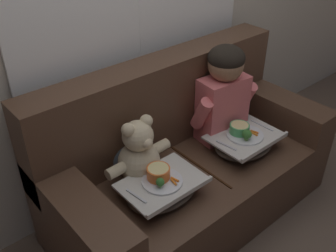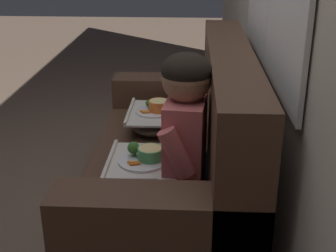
{
  "view_description": "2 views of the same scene",
  "coord_description": "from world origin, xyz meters",
  "px_view_note": "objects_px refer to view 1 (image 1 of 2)",
  "views": [
    {
      "loc": [
        -1.35,
        -1.34,
        1.91
      ],
      "look_at": [
        -0.11,
        0.11,
        0.67
      ],
      "focal_mm": 42.0,
      "sensor_mm": 36.0,
      "label": 1
    },
    {
      "loc": [
        2.32,
        0.12,
        1.53
      ],
      "look_at": [
        0.02,
        -0.0,
        0.58
      ],
      "focal_mm": 50.0,
      "sensor_mm": 36.0,
      "label": 2
    }
  ],
  "objects_px": {
    "couch": "(185,164)",
    "child_figure": "(224,89)",
    "lap_tray_child": "(244,141)",
    "throw_pillow_behind_child": "(205,107)",
    "throw_pillow_behind_teddy": "(123,145)",
    "lap_tray_teddy": "(162,188)",
    "teddy_bear": "(139,155)"
  },
  "relations": [
    {
      "from": "couch",
      "to": "child_figure",
      "type": "relative_size",
      "value": 2.8
    },
    {
      "from": "child_figure",
      "to": "lap_tray_child",
      "type": "relative_size",
      "value": 1.46
    },
    {
      "from": "throw_pillow_behind_child",
      "to": "throw_pillow_behind_teddy",
      "type": "height_order",
      "value": "throw_pillow_behind_child"
    },
    {
      "from": "throw_pillow_behind_child",
      "to": "lap_tray_teddy",
      "type": "height_order",
      "value": "throw_pillow_behind_child"
    },
    {
      "from": "child_figure",
      "to": "teddy_bear",
      "type": "distance_m",
      "value": 0.7
    },
    {
      "from": "throw_pillow_behind_teddy",
      "to": "child_figure",
      "type": "height_order",
      "value": "child_figure"
    },
    {
      "from": "throw_pillow_behind_child",
      "to": "lap_tray_child",
      "type": "xyz_separation_m",
      "value": [
        -0.0,
        -0.35,
        -0.09
      ]
    },
    {
      "from": "throw_pillow_behind_teddy",
      "to": "lap_tray_teddy",
      "type": "bearing_deg",
      "value": -90.05
    },
    {
      "from": "teddy_bear",
      "to": "lap_tray_child",
      "type": "distance_m",
      "value": 0.71
    },
    {
      "from": "couch",
      "to": "throw_pillow_behind_teddy",
      "type": "bearing_deg",
      "value": 153.53
    },
    {
      "from": "lap_tray_child",
      "to": "lap_tray_teddy",
      "type": "height_order",
      "value": "lap_tray_child"
    },
    {
      "from": "lap_tray_child",
      "to": "lap_tray_teddy",
      "type": "xyz_separation_m",
      "value": [
        -0.67,
        0.0,
        0.0
      ]
    },
    {
      "from": "couch",
      "to": "lap_tray_teddy",
      "type": "distance_m",
      "value": 0.4
    },
    {
      "from": "couch",
      "to": "lap_tray_child",
      "type": "relative_size",
      "value": 4.09
    },
    {
      "from": "throw_pillow_behind_teddy",
      "to": "lap_tray_teddy",
      "type": "height_order",
      "value": "throw_pillow_behind_teddy"
    },
    {
      "from": "throw_pillow_behind_child",
      "to": "child_figure",
      "type": "relative_size",
      "value": 0.54
    },
    {
      "from": "teddy_bear",
      "to": "lap_tray_teddy",
      "type": "bearing_deg",
      "value": -90.17
    },
    {
      "from": "throw_pillow_behind_teddy",
      "to": "teddy_bear",
      "type": "xyz_separation_m",
      "value": [
        0.0,
        -0.15,
        0.01
      ]
    },
    {
      "from": "throw_pillow_behind_child",
      "to": "teddy_bear",
      "type": "bearing_deg",
      "value": -167.05
    },
    {
      "from": "throw_pillow_behind_teddy",
      "to": "lap_tray_teddy",
      "type": "distance_m",
      "value": 0.36
    },
    {
      "from": "throw_pillow_behind_teddy",
      "to": "lap_tray_child",
      "type": "xyz_separation_m",
      "value": [
        0.67,
        -0.35,
        -0.09
      ]
    },
    {
      "from": "throw_pillow_behind_child",
      "to": "lap_tray_teddy",
      "type": "bearing_deg",
      "value": -152.43
    },
    {
      "from": "throw_pillow_behind_child",
      "to": "throw_pillow_behind_teddy",
      "type": "xyz_separation_m",
      "value": [
        -0.67,
        0.0,
        0.0
      ]
    },
    {
      "from": "teddy_bear",
      "to": "lap_tray_child",
      "type": "bearing_deg",
      "value": -16.39
    },
    {
      "from": "throw_pillow_behind_child",
      "to": "lap_tray_teddy",
      "type": "relative_size",
      "value": 0.78
    },
    {
      "from": "child_figure",
      "to": "teddy_bear",
      "type": "bearing_deg",
      "value": -179.62
    },
    {
      "from": "lap_tray_child",
      "to": "child_figure",
      "type": "bearing_deg",
      "value": 89.62
    },
    {
      "from": "child_figure",
      "to": "lap_tray_child",
      "type": "height_order",
      "value": "child_figure"
    },
    {
      "from": "throw_pillow_behind_child",
      "to": "lap_tray_child",
      "type": "relative_size",
      "value": 0.79
    },
    {
      "from": "throw_pillow_behind_teddy",
      "to": "child_figure",
      "type": "bearing_deg",
      "value": -12.59
    },
    {
      "from": "throw_pillow_behind_child",
      "to": "child_figure",
      "type": "xyz_separation_m",
      "value": [
        -0.0,
        -0.15,
        0.19
      ]
    },
    {
      "from": "throw_pillow_behind_child",
      "to": "lap_tray_child",
      "type": "height_order",
      "value": "throw_pillow_behind_child"
    }
  ]
}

